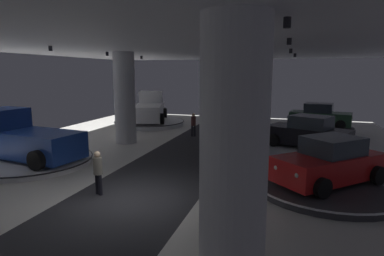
% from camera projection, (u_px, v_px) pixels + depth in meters
% --- Properties ---
extents(ground, '(24.00, 44.00, 0.06)m').
position_uv_depth(ground, '(131.00, 201.00, 11.17)').
color(ground, silver).
extents(ceiling_with_spotlights, '(24.00, 44.00, 0.39)m').
position_uv_depth(ceiling_with_spotlights, '(125.00, 32.00, 10.23)').
color(ceiling_with_spotlights, silver).
extents(column_left, '(1.27, 1.27, 5.50)m').
position_uv_depth(column_left, '(125.00, 98.00, 19.84)').
color(column_left, silver).
rests_on(column_left, ground).
extents(column_right, '(1.48, 1.48, 5.50)m').
position_uv_depth(column_right, '(234.00, 146.00, 6.97)').
color(column_right, silver).
rests_on(column_right, ground).
extents(display_platform_deep_right, '(4.77, 4.77, 0.35)m').
position_uv_depth(display_platform_deep_right, '(319.00, 129.00, 24.11)').
color(display_platform_deep_right, '#333338').
rests_on(display_platform_deep_right, ground).
extents(display_car_deep_right, '(4.45, 2.81, 1.71)m').
position_uv_depth(display_car_deep_right, '(320.00, 116.00, 23.97)').
color(display_car_deep_right, '#2D5638').
rests_on(display_car_deep_right, display_platform_deep_right).
extents(display_platform_mid_right, '(5.51, 5.51, 0.28)m').
position_uv_depth(display_platform_mid_right, '(327.00, 185.00, 12.15)').
color(display_platform_mid_right, '#333338').
rests_on(display_platform_mid_right, ground).
extents(display_car_mid_right, '(4.26, 4.23, 1.71)m').
position_uv_depth(display_car_mid_right, '(329.00, 162.00, 12.01)').
color(display_car_mid_right, red).
rests_on(display_car_mid_right, display_platform_mid_right).
extents(display_platform_deep_left, '(5.68, 5.68, 0.37)m').
position_uv_depth(display_platform_deep_left, '(149.00, 123.00, 26.79)').
color(display_platform_deep_left, silver).
rests_on(display_platform_deep_left, ground).
extents(pickup_truck_deep_left, '(3.90, 5.69, 2.30)m').
position_uv_depth(pickup_truck_deep_left, '(150.00, 109.00, 26.92)').
color(pickup_truck_deep_left, silver).
rests_on(pickup_truck_deep_left, display_platform_deep_left).
extents(display_platform_mid_left, '(5.68, 5.68, 0.27)m').
position_uv_depth(display_platform_mid_left, '(31.00, 161.00, 15.49)').
color(display_platform_mid_left, silver).
rests_on(display_platform_mid_left, ground).
extents(pickup_truck_mid_left, '(5.55, 3.26, 2.30)m').
position_uv_depth(pickup_truck_mid_left, '(24.00, 139.00, 15.45)').
color(pickup_truck_mid_left, navy).
rests_on(pickup_truck_mid_left, display_platform_mid_left).
extents(display_platform_far_right, '(6.08, 6.08, 0.36)m').
position_uv_depth(display_platform_far_right, '(306.00, 150.00, 17.46)').
color(display_platform_far_right, silver).
rests_on(display_platform_far_right, ground).
extents(display_car_far_right, '(4.57, 3.53, 1.71)m').
position_uv_depth(display_car_far_right, '(308.00, 133.00, 17.29)').
color(display_car_far_right, black).
rests_on(display_car_far_right, display_platform_far_right).
extents(visitor_walking_near, '(0.32, 0.32, 1.59)m').
position_uv_depth(visitor_walking_near, '(193.00, 123.00, 22.02)').
color(visitor_walking_near, black).
rests_on(visitor_walking_near, ground).
extents(visitor_walking_far, '(0.32, 0.32, 1.59)m').
position_uv_depth(visitor_walking_far, '(98.00, 170.00, 11.54)').
color(visitor_walking_far, black).
rests_on(visitor_walking_far, ground).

